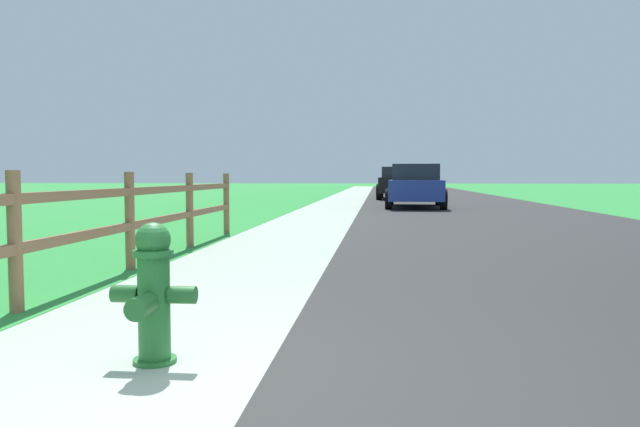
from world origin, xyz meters
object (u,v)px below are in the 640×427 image
object	(u,v)px
fire_hydrant	(153,292)
parked_car_white	(403,182)
parked_car_red	(398,179)
parked_suv_blue	(415,185)
parked_car_black	(400,183)

from	to	relation	value
fire_hydrant	parked_car_white	bearing A→B (deg)	85.50
parked_car_red	parked_suv_blue	bearing A→B (deg)	-90.53
parked_car_black	parked_car_red	size ratio (longest dim) A/B	1.00
parked_car_white	fire_hydrant	bearing A→B (deg)	-94.50
fire_hydrant	parked_car_black	size ratio (longest dim) A/B	0.18
parked_car_black	parked_car_red	world-z (taller)	parked_car_red
parked_suv_blue	parked_car_white	size ratio (longest dim) A/B	1.05
parked_suv_blue	parked_car_black	xyz separation A→B (m)	(-0.28, 7.66, 0.02)
fire_hydrant	parked_suv_blue	bearing A→B (deg)	81.96
parked_suv_blue	fire_hydrant	bearing A→B (deg)	-98.04
parked_suv_blue	parked_car_white	world-z (taller)	parked_suv_blue
parked_suv_blue	parked_car_red	world-z (taller)	parked_car_red
parked_suv_blue	parked_car_black	bearing A→B (deg)	92.09
parked_suv_blue	parked_car_red	bearing A→B (deg)	89.47
parked_suv_blue	parked_car_white	distance (m)	17.90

